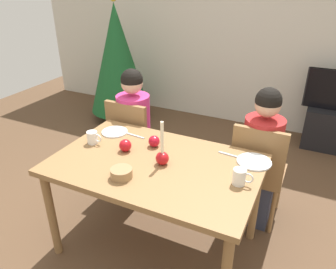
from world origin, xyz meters
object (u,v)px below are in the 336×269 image
object	(u,v)px
plate_left	(115,132)
apple_by_left_plate	(125,145)
person_left_child	(134,132)
bowl_walnuts	(121,173)
mug_left	(93,138)
plate_right	(254,162)
mug_right	(240,177)
apple_near_candle	(154,141)
chair_right	(258,169)
christmas_tree	(117,59)
dining_table	(155,172)
tv_stand	(333,129)
candle_centerpiece	(162,156)
chair_left	(133,139)
person_right_child	(260,160)

from	to	relation	value
plate_left	apple_by_left_plate	bearing A→B (deg)	-41.79
person_left_child	bowl_walnuts	world-z (taller)	person_left_child
plate_left	mug_left	xyz separation A→B (m)	(-0.04, -0.22, 0.04)
plate_right	mug_right	xyz separation A→B (m)	(-0.03, -0.29, 0.05)
person_left_child	apple_near_candle	world-z (taller)	person_left_child
chair_right	mug_right	bearing A→B (deg)	-91.57
chair_right	plate_left	size ratio (longest dim) A/B	4.35
christmas_tree	plate_right	distance (m)	2.76
chair_right	apple_by_left_plate	world-z (taller)	chair_right
dining_table	tv_stand	bearing A→B (deg)	63.27
dining_table	candle_centerpiece	bearing A→B (deg)	-1.17
tv_stand	candle_centerpiece	distance (m)	2.62
plate_left	apple_near_candle	xyz separation A→B (m)	(0.39, -0.06, 0.04)
plate_right	chair_left	bearing A→B (deg)	164.68
plate_right	apple_near_candle	distance (m)	0.72
chair_right	dining_table	bearing A→B (deg)	-134.40
tv_stand	plate_left	size ratio (longest dim) A/B	3.10
christmas_tree	apple_near_candle	size ratio (longest dim) A/B	19.42
person_left_child	person_right_child	distance (m)	1.15
dining_table	plate_left	xyz separation A→B (m)	(-0.51, 0.26, 0.09)
dining_table	christmas_tree	size ratio (longest dim) A/B	0.85
tv_stand	apple_by_left_plate	xyz separation A→B (m)	(-1.42, -2.25, 0.55)
dining_table	apple_near_candle	distance (m)	0.26
plate_left	mug_left	size ratio (longest dim) A/B	1.67
chair_right	mug_left	bearing A→B (deg)	-153.51
person_left_child	apple_near_candle	distance (m)	0.67
tv_stand	mug_left	distance (m)	2.89
plate_right	apple_near_candle	world-z (taller)	apple_near_candle
chair_right	candle_centerpiece	world-z (taller)	candle_centerpiece
person_right_child	christmas_tree	size ratio (longest dim) A/B	0.71
tv_stand	apple_near_candle	bearing A→B (deg)	-121.08
christmas_tree	plate_left	xyz separation A→B (m)	(1.09, -1.69, -0.10)
mug_left	apple_by_left_plate	xyz separation A→B (m)	(0.28, 0.01, -0.00)
plate_right	mug_left	bearing A→B (deg)	-167.75
candle_centerpiece	apple_near_candle	bearing A→B (deg)	130.12
tv_stand	candle_centerpiece	size ratio (longest dim) A/B	2.04
christmas_tree	mug_right	size ratio (longest dim) A/B	13.04
bowl_walnuts	person_left_child	bearing A→B (deg)	116.91
tv_stand	plate_right	bearing A→B (deg)	-105.37
mug_right	apple_near_candle	bearing A→B (deg)	164.50
chair_left	chair_right	distance (m)	1.15
plate_left	apple_near_candle	size ratio (longest dim) A/B	2.43
mug_left	person_left_child	bearing A→B (deg)	91.07
person_right_child	mug_left	xyz separation A→B (m)	(-1.14, -0.60, 0.23)
chair_right	person_left_child	distance (m)	1.16
dining_table	apple_by_left_plate	size ratio (longest dim) A/B	15.64
dining_table	bowl_walnuts	world-z (taller)	bowl_walnuts
mug_left	dining_table	bearing A→B (deg)	-4.00
christmas_tree	person_left_child	bearing A→B (deg)	-51.60
chair_left	plate_right	world-z (taller)	chair_left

